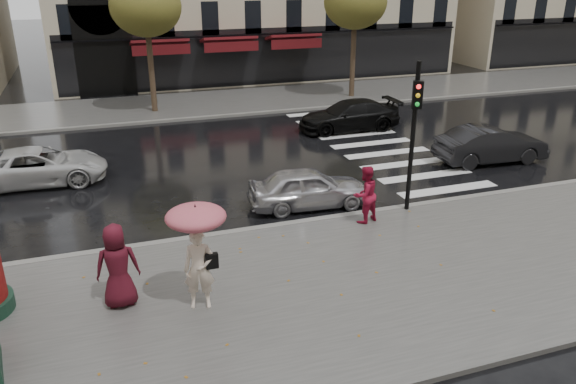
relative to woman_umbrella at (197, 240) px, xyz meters
name	(u,v)px	position (x,y,z in m)	size (l,w,h in m)	color
ground	(330,278)	(3.16, 0.35, -1.70)	(160.00, 160.00, 0.00)	black
near_sidewalk	(338,286)	(3.16, -0.15, -1.64)	(90.00, 7.00, 0.12)	#474744
far_sidewalk	(191,105)	(3.16, 19.35, -1.64)	(90.00, 6.00, 0.12)	#474744
near_kerb	(289,225)	(3.16, 3.35, -1.63)	(90.00, 0.25, 0.14)	slate
far_kerb	(201,118)	(3.16, 16.35, -1.63)	(90.00, 0.25, 0.14)	slate
zebra_crossing	(371,143)	(9.16, 9.95, -1.70)	(3.60, 11.75, 0.01)	silver
tree_far_left	(146,7)	(1.16, 18.35, 3.47)	(3.40, 3.40, 6.64)	#38281C
tree_far_right	(355,2)	(12.16, 18.35, 3.47)	(3.40, 3.40, 6.64)	#38281C
woman_umbrella	(197,240)	(0.00, 0.00, 0.00)	(1.25, 1.25, 2.40)	beige
woman_red	(365,194)	(5.23, 2.75, -0.75)	(0.81, 0.63, 1.67)	#A31432
man_burgundy	(117,266)	(-1.62, 0.62, -0.64)	(0.92, 0.60, 1.88)	#4C0F1C
traffic_light	(414,124)	(6.84, 3.07, 1.09)	(0.33, 0.43, 4.41)	black
car_silver	(308,188)	(4.21, 4.55, -1.08)	(1.48, 3.68, 1.25)	silver
car_darkgrey	(491,145)	(12.28, 6.29, -1.01)	(1.47, 4.21, 1.39)	black
car_white	(38,166)	(-3.75, 9.43, -1.08)	(2.07, 4.49, 1.25)	silver
car_black	(349,116)	(9.13, 12.20, -1.03)	(1.88, 4.63, 1.34)	black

